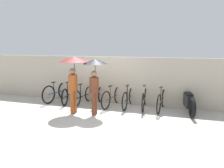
% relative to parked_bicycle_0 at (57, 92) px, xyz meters
% --- Properties ---
extents(ground_plane, '(30.00, 30.00, 0.00)m').
position_rel_parked_bicycle_0_xyz_m(ground_plane, '(2.22, -1.55, -0.40)').
color(ground_plane, '#B7B2A8').
extents(back_wall, '(13.39, 0.12, 1.93)m').
position_rel_parked_bicycle_0_xyz_m(back_wall, '(2.22, 0.43, 0.57)').
color(back_wall, '#B2A893').
rests_on(back_wall, ground).
extents(parked_bicycle_0, '(0.47, 1.76, 1.00)m').
position_rel_parked_bicycle_0_xyz_m(parked_bicycle_0, '(0.00, 0.00, 0.00)').
color(parked_bicycle_0, black).
rests_on(parked_bicycle_0, ground).
extents(parked_bicycle_1, '(0.44, 1.71, 1.09)m').
position_rel_parked_bicycle_0_xyz_m(parked_bicycle_1, '(0.63, -0.05, -0.03)').
color(parked_bicycle_1, black).
rests_on(parked_bicycle_1, ground).
extents(parked_bicycle_2, '(0.44, 1.63, 1.02)m').
position_rel_parked_bicycle_0_xyz_m(parked_bicycle_2, '(1.27, -0.06, -0.05)').
color(parked_bicycle_2, black).
rests_on(parked_bicycle_2, ground).
extents(parked_bicycle_3, '(0.44, 1.63, 1.05)m').
position_rel_parked_bicycle_0_xyz_m(parked_bicycle_3, '(1.90, -0.03, -0.04)').
color(parked_bicycle_3, black).
rests_on(parked_bicycle_3, ground).
extents(parked_bicycle_4, '(0.49, 1.79, 1.04)m').
position_rel_parked_bicycle_0_xyz_m(parked_bicycle_4, '(2.54, -0.04, -0.02)').
color(parked_bicycle_4, black).
rests_on(parked_bicycle_4, ground).
extents(parked_bicycle_5, '(0.44, 1.74, 0.98)m').
position_rel_parked_bicycle_0_xyz_m(parked_bicycle_5, '(3.17, 0.01, -0.02)').
color(parked_bicycle_5, black).
rests_on(parked_bicycle_5, ground).
extents(parked_bicycle_6, '(0.44, 1.81, 1.02)m').
position_rel_parked_bicycle_0_xyz_m(parked_bicycle_6, '(3.81, -0.03, -0.01)').
color(parked_bicycle_6, black).
rests_on(parked_bicycle_6, ground).
extents(parked_bicycle_7, '(0.44, 1.73, 1.07)m').
position_rel_parked_bicycle_0_xyz_m(parked_bicycle_7, '(4.44, -0.06, -0.02)').
color(parked_bicycle_7, black).
rests_on(parked_bicycle_7, ground).
extents(pedestrian_leading, '(1.12, 1.12, 2.01)m').
position_rel_parked_bicycle_0_xyz_m(pedestrian_leading, '(1.48, -1.20, 1.23)').
color(pedestrian_leading, '#9E4C1E').
rests_on(pedestrian_leading, ground).
extents(pedestrian_center, '(0.87, 0.87, 1.94)m').
position_rel_parked_bicycle_0_xyz_m(pedestrian_center, '(2.25, -1.16, 1.07)').
color(pedestrian_center, brown).
rests_on(pedestrian_center, ground).
extents(motorcycle, '(0.62, 1.99, 0.91)m').
position_rel_parked_bicycle_0_xyz_m(motorcycle, '(5.39, 0.02, -0.01)').
color(motorcycle, black).
rests_on(motorcycle, ground).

